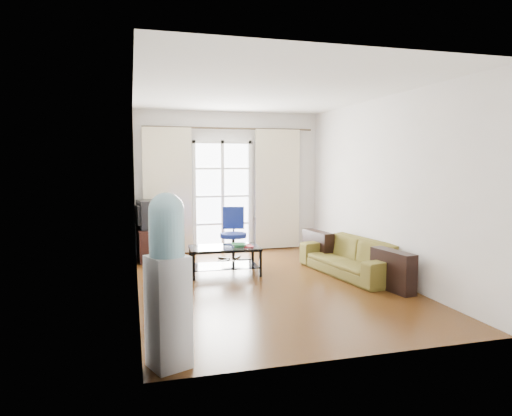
% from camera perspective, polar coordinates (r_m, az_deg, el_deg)
% --- Properties ---
extents(floor, '(5.20, 5.20, 0.00)m').
position_cam_1_polar(floor, '(6.64, 1.44, -9.39)').
color(floor, '#563214').
rests_on(floor, ground).
extents(ceiling, '(5.20, 5.20, 0.00)m').
position_cam_1_polar(ceiling, '(6.48, 1.50, 14.31)').
color(ceiling, white).
rests_on(ceiling, wall_back).
extents(wall_back, '(3.60, 0.02, 2.70)m').
position_cam_1_polar(wall_back, '(8.94, -3.34, 3.27)').
color(wall_back, silver).
rests_on(wall_back, floor).
extents(wall_front, '(3.60, 0.02, 2.70)m').
position_cam_1_polar(wall_front, '(4.01, 12.23, 0.13)').
color(wall_front, silver).
rests_on(wall_front, floor).
extents(wall_left, '(0.02, 5.20, 2.70)m').
position_cam_1_polar(wall_left, '(6.15, -14.81, 1.98)').
color(wall_left, silver).
rests_on(wall_left, floor).
extents(wall_right, '(0.02, 5.20, 2.70)m').
position_cam_1_polar(wall_right, '(7.15, 15.43, 2.46)').
color(wall_right, silver).
rests_on(wall_right, floor).
extents(french_door, '(1.16, 0.06, 2.15)m').
position_cam_1_polar(french_door, '(8.87, -4.21, 1.47)').
color(french_door, white).
rests_on(french_door, wall_back).
extents(curtain_rod, '(3.30, 0.04, 0.04)m').
position_cam_1_polar(curtain_rod, '(8.86, -3.25, 9.92)').
color(curtain_rod, '#4C3F2D').
rests_on(curtain_rod, wall_back).
extents(curtain_left, '(0.90, 0.07, 2.35)m').
position_cam_1_polar(curtain_left, '(8.66, -10.97, 2.10)').
color(curtain_left, beige).
rests_on(curtain_left, curtain_rod).
extents(curtain_right, '(0.90, 0.07, 2.35)m').
position_cam_1_polar(curtain_right, '(9.08, 2.70, 2.36)').
color(curtain_right, beige).
rests_on(curtain_right, curtain_rod).
extents(radiator, '(0.64, 0.12, 0.64)m').
position_cam_1_polar(radiator, '(9.14, 1.74, -3.09)').
color(radiator, gray).
rests_on(radiator, floor).
extents(sofa, '(2.12, 1.32, 0.55)m').
position_cam_1_polar(sofa, '(7.23, 11.75, -6.01)').
color(sofa, brown).
rests_on(sofa, floor).
extents(coffee_table, '(1.09, 0.65, 0.43)m').
position_cam_1_polar(coffee_table, '(7.11, -3.94, -6.07)').
color(coffee_table, silver).
rests_on(coffee_table, floor).
extents(bowl, '(0.25, 0.25, 0.06)m').
position_cam_1_polar(bowl, '(7.01, -2.14, -4.70)').
color(bowl, '#2D7C2D').
rests_on(bowl, coffee_table).
extents(book, '(0.18, 0.23, 0.02)m').
position_cam_1_polar(book, '(7.02, -1.69, -4.85)').
color(book, '#9E2A13').
rests_on(book, coffee_table).
extents(remote, '(0.18, 0.06, 0.02)m').
position_cam_1_polar(remote, '(7.22, -1.40, -4.55)').
color(remote, black).
rests_on(remote, coffee_table).
extents(tv_stand, '(0.55, 0.79, 0.56)m').
position_cam_1_polar(tv_stand, '(8.36, -12.81, -4.42)').
color(tv_stand, black).
rests_on(tv_stand, floor).
extents(crt_tv, '(0.62, 0.62, 0.50)m').
position_cam_1_polar(crt_tv, '(8.34, -12.92, -0.76)').
color(crt_tv, black).
rests_on(crt_tv, tv_stand).
extents(task_chair, '(0.78, 0.78, 0.95)m').
position_cam_1_polar(task_chair, '(8.01, -2.85, -4.73)').
color(task_chair, black).
rests_on(task_chair, floor).
extents(water_cooler, '(0.39, 0.39, 1.49)m').
position_cam_1_polar(water_cooler, '(3.92, -10.98, -8.47)').
color(water_cooler, silver).
rests_on(water_cooler, floor).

